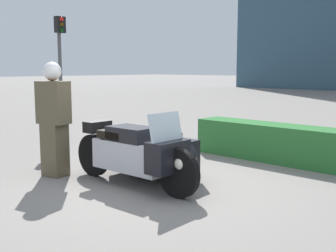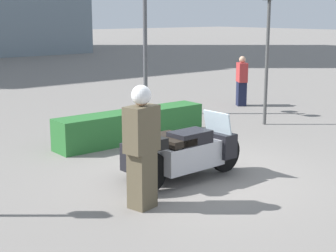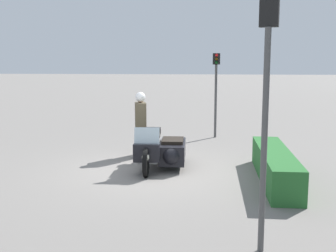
{
  "view_description": "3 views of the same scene",
  "coord_description": "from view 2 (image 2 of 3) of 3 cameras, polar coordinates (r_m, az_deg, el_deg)",
  "views": [
    {
      "loc": [
        4.35,
        -4.35,
        1.79
      ],
      "look_at": [
        0.32,
        -0.07,
        0.98
      ],
      "focal_mm": 45.0,
      "sensor_mm": 36.0,
      "label": 1
    },
    {
      "loc": [
        -6.12,
        -6.66,
        2.9
      ],
      "look_at": [
        -0.71,
        -0.01,
        1.03
      ],
      "focal_mm": 55.0,
      "sensor_mm": 36.0,
      "label": 2
    },
    {
      "loc": [
        10.38,
        1.4,
        2.78
      ],
      "look_at": [
        -0.05,
        0.34,
        1.16
      ],
      "focal_mm": 45.0,
      "sensor_mm": 36.0,
      "label": 3
    }
  ],
  "objects": [
    {
      "name": "ground_plane",
      "position": [
        9.5,
        3.33,
        -5.48
      ],
      "size": [
        160.0,
        160.0,
        0.0
      ],
      "primitive_type": "plane",
      "color": "slate"
    },
    {
      "name": "hedge_bush_curbside",
      "position": [
        11.98,
        -4.02,
        0.02
      ],
      "size": [
        3.8,
        0.68,
        0.71
      ],
      "primitive_type": "cube",
      "color": "#28662D",
      "rests_on": "ground"
    },
    {
      "name": "traffic_light_near",
      "position": [
        13.73,
        10.92,
        9.91
      ],
      "size": [
        0.22,
        0.29,
        3.64
      ],
      "rotation": [
        0.0,
        0.0,
        2.89
      ],
      "color": "#4C4C4C",
      "rests_on": "ground"
    },
    {
      "name": "officer_rider",
      "position": [
        7.69,
        -2.92,
        -2.03
      ],
      "size": [
        0.57,
        0.42,
        1.89
      ],
      "rotation": [
        0.0,
        0.0,
        1.79
      ],
      "color": "brown",
      "rests_on": "ground"
    },
    {
      "name": "pedestrian_bystander",
      "position": [
        16.67,
        8.17,
        4.95
      ],
      "size": [
        0.47,
        0.53,
        1.59
      ],
      "rotation": [
        0.0,
        0.0,
        -0.56
      ],
      "color": "#191E38",
      "rests_on": "ground"
    },
    {
      "name": "police_motorcycle",
      "position": [
        9.26,
        1.26,
        -2.83
      ],
      "size": [
        2.54,
        1.24,
        1.17
      ],
      "rotation": [
        0.0,
        0.0,
        0.04
      ],
      "color": "black",
      "rests_on": "ground"
    }
  ]
}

